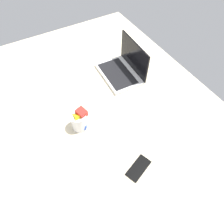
# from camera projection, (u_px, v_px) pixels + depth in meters

# --- Properties ---
(bed_mattress) EXTENTS (1.80, 1.40, 0.18)m
(bed_mattress) POSITION_uv_depth(u_px,v_px,m) (98.00, 109.00, 1.37)
(bed_mattress) COLOR beige
(bed_mattress) RESTS_ON ground
(laptop) EXTENTS (0.34, 0.24, 0.23)m
(laptop) POSITION_uv_depth(u_px,v_px,m) (123.00, 69.00, 1.41)
(laptop) COLOR silver
(laptop) RESTS_ON bed_mattress
(snack_cup) EXTENTS (0.09, 0.10, 0.14)m
(snack_cup) POSITION_uv_depth(u_px,v_px,m) (79.00, 120.00, 1.13)
(snack_cup) COLOR silver
(snack_cup) RESTS_ON bed_mattress
(cell_phone) EXTENTS (0.11, 0.16, 0.01)m
(cell_phone) POSITION_uv_depth(u_px,v_px,m) (138.00, 168.00, 1.02)
(cell_phone) COLOR black
(cell_phone) RESTS_ON bed_mattress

